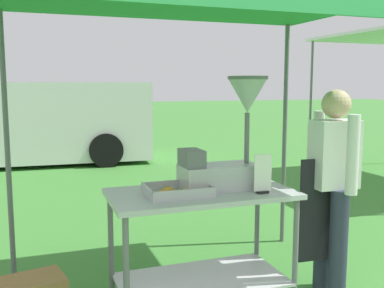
{
  "coord_description": "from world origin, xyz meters",
  "views": [
    {
      "loc": [
        -1.26,
        -1.55,
        1.64
      ],
      "look_at": [
        -0.15,
        1.55,
        1.21
      ],
      "focal_mm": 41.79,
      "sensor_mm": 36.0,
      "label": 1
    }
  ],
  "objects": [
    {
      "name": "donut_tray",
      "position": [
        -0.34,
        1.3,
        0.91
      ],
      "size": [
        0.44,
        0.32,
        0.07
      ],
      "color": "#B7B7BC",
      "rests_on": "donut_cart"
    },
    {
      "name": "donut_fryer",
      "position": [
        0.06,
        1.38,
        1.22
      ],
      "size": [
        0.65,
        0.29,
        0.81
      ],
      "color": "#B7B7BC",
      "rests_on": "donut_cart"
    },
    {
      "name": "van_white",
      "position": [
        -1.44,
        8.43,
        0.88
      ],
      "size": [
        5.17,
        2.33,
        1.69
      ],
      "color": "white",
      "rests_on": "ground"
    },
    {
      "name": "vendor",
      "position": [
        0.89,
        1.26,
        0.9
      ],
      "size": [
        0.45,
        0.53,
        1.61
      ],
      "color": "#2D3347",
      "rests_on": "ground"
    },
    {
      "name": "donut_cart",
      "position": [
        -0.15,
        1.35,
        0.64
      ],
      "size": [
        1.31,
        0.68,
        0.89
      ],
      "color": "#B7B7BC",
      "rests_on": "ground"
    },
    {
      "name": "menu_sign",
      "position": [
        0.23,
        1.16,
        1.01
      ],
      "size": [
        0.13,
        0.05,
        0.27
      ],
      "color": "black",
      "rests_on": "donut_cart"
    },
    {
      "name": "stall_canopy",
      "position": [
        -0.15,
        1.45,
        2.2
      ],
      "size": [
        2.84,
        2.05,
        2.29
      ],
      "color": "slate",
      "rests_on": "ground"
    },
    {
      "name": "ground_plane",
      "position": [
        0.0,
        6.0,
        0.0
      ],
      "size": [
        70.0,
        70.0,
        0.0
      ],
      "primitive_type": "plane",
      "color": "#3D7F33"
    }
  ]
}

